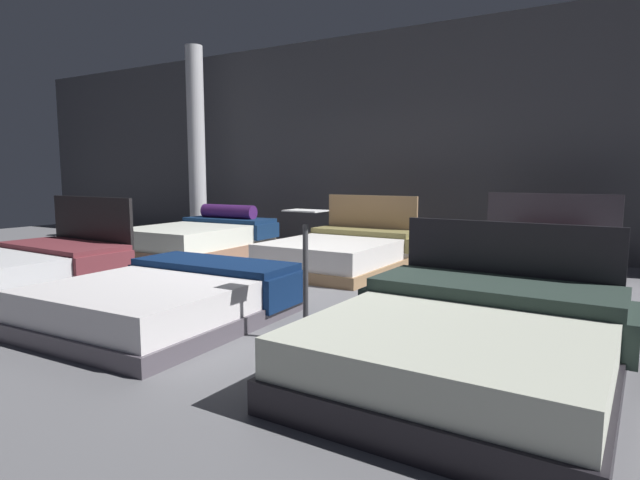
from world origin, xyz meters
The scene contains 10 objects.
ground_plane centered at (0.00, 0.00, -0.01)m, with size 18.00×18.00×0.02m, color slate.
showroom_back_wall centered at (0.00, 3.55, 1.75)m, with size 18.00×0.06×3.50m, color #47474C.
bed_0 centered at (-2.36, -1.40, 0.21)m, with size 1.69×2.09×0.96m.
bed_1 centered at (-0.06, -1.43, 0.19)m, with size 1.63×1.95×0.43m.
bed_2 centered at (2.41, -1.38, 0.23)m, with size 1.75×2.04×0.88m.
bed_3 centered at (-2.39, 1.42, 0.25)m, with size 1.57×2.17×0.74m.
bed_4 centered at (0.02, 1.44, 0.22)m, with size 1.55×1.96×0.93m.
bed_5 centered at (2.34, 1.51, 0.22)m, with size 1.68×2.04×0.99m.
price_sign centered at (1.18, -1.26, 0.37)m, with size 0.28×0.24×0.97m.
support_pillar centered at (-3.68, 2.74, 1.75)m, with size 0.31×0.31×3.50m, color silver.
Camera 1 is at (3.18, -4.44, 1.22)m, focal length 29.38 mm.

